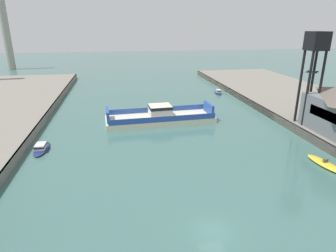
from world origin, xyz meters
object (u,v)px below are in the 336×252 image
chain_ferry (160,117)px  moored_boat_mid_left (218,92)px  moored_boat_near_left (41,148)px  smokestack_distant_a (5,29)px  moored_boat_near_right (325,164)px  crane_tower (315,54)px

chain_ferry → moored_boat_mid_left: chain_ferry is taller
moored_boat_near_left → smokestack_distant_a: bearing=109.2°
moored_boat_near_right → smokestack_distant_a: size_ratio=0.21×
chain_ferry → crane_tower: crane_tower is taller
chain_ferry → smokestack_distant_a: smokestack_distant_a is taller
chain_ferry → moored_boat_mid_left: size_ratio=4.26×
chain_ferry → smokestack_distant_a: 100.87m
moored_boat_near_right → moored_boat_mid_left: size_ratio=1.26×
crane_tower → smokestack_distant_a: size_ratio=0.51×
chain_ferry → moored_boat_mid_left: (20.22, 22.75, -0.64)m
moored_boat_mid_left → smokestack_distant_a: (-73.93, 61.17, 16.37)m
crane_tower → smokestack_distant_a: 122.75m
moored_boat_near_right → moored_boat_near_left: bearing=163.0°
chain_ferry → moored_boat_near_right: 30.76m
moored_boat_near_left → crane_tower: bearing=1.6°
chain_ferry → moored_boat_mid_left: bearing=48.4°
moored_boat_mid_left → smokestack_distant_a: bearing=140.4°
chain_ferry → smokestack_distant_a: (-53.71, 83.92, 15.74)m
smokestack_distant_a → moored_boat_mid_left: bearing=-39.6°
moored_boat_near_right → moored_boat_mid_left: moored_boat_mid_left is taller
crane_tower → chain_ferry: bearing=159.4°
moored_boat_near_right → smokestack_distant_a: smokestack_distant_a is taller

